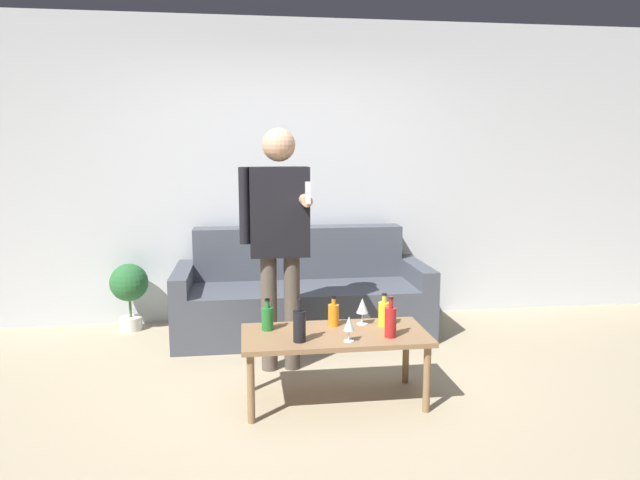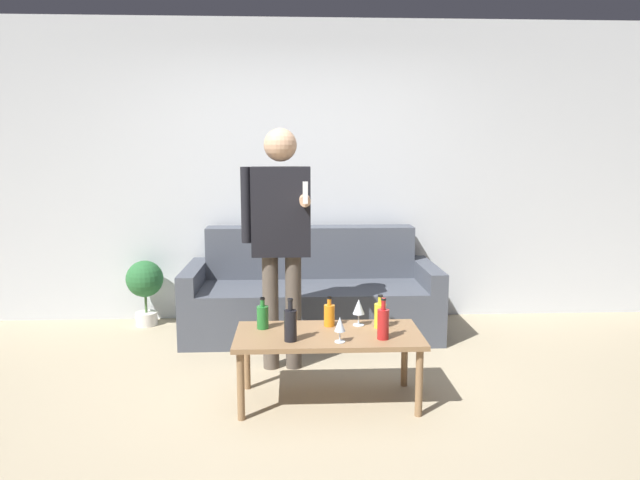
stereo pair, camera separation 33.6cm
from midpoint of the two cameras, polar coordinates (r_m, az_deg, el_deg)
The scene contains 13 objects.
ground_plane at distance 3.57m, azimuth 0.88°, elevation -16.81°, with size 16.00×16.00×0.00m, color tan.
wall_back at distance 5.22m, azimuth -0.46°, elevation 6.74°, with size 8.00×0.06×2.70m.
couch at distance 4.92m, azimuth 1.10°, elevation -5.64°, with size 2.11×0.86×0.88m.
coffee_table at distance 3.55m, azimuth 3.59°, elevation -10.04°, with size 1.14×0.54×0.44m.
bottle_orange at distance 3.44m, azimuth 9.16°, elevation -8.23°, with size 0.07×0.07×0.25m.
bottle_green at distance 3.66m, azimuth 8.68°, elevation -7.43°, with size 0.07×0.07×0.21m.
bottle_dark at distance 3.37m, azimuth -0.10°, elevation -8.45°, with size 0.07×0.07×0.26m.
bottle_yellow at distance 3.60m, azimuth -3.09°, elevation -7.66°, with size 0.07×0.07×0.20m.
bottle_red at distance 3.66m, azimuth 3.60°, elevation -7.47°, with size 0.07×0.07×0.19m.
wine_glass_near at distance 3.67m, azimuth 6.53°, elevation -6.75°, with size 0.08×0.08×0.17m.
wine_glass_far at distance 3.36m, azimuth 4.90°, elevation -8.51°, with size 0.07×0.07×0.15m.
person_standing_front at distance 3.96m, azimuth -1.56°, elevation 1.13°, with size 0.48×0.43×1.70m.
potted_plant at distance 5.26m, azimuth -15.38°, elevation -4.20°, with size 0.32×0.32×0.59m.
Camera 2 is at (-0.04, -3.22, 1.55)m, focal length 32.00 mm.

